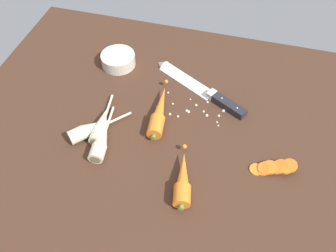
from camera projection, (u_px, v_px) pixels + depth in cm
name	position (u px, v px, depth cm)	size (l,w,h in cm)	color
ground_plane	(170.00, 128.00, 100.13)	(120.00, 90.00, 4.00)	#42281C
chefs_knife	(197.00, 86.00, 107.14)	(32.09, 19.57, 4.18)	silver
whole_carrot	(159.00, 112.00, 98.57)	(6.02, 22.51, 4.20)	orange
whole_carrot_second	(183.00, 180.00, 84.84)	(6.79, 18.22, 4.20)	orange
parsnip_front	(90.00, 129.00, 94.90)	(14.31, 15.25, 4.00)	beige
parsnip_mid_left	(101.00, 125.00, 95.76)	(5.34, 18.32, 4.00)	beige
parsnip_mid_right	(101.00, 141.00, 92.46)	(5.37, 19.15, 4.00)	beige
carrot_slice_stack	(274.00, 168.00, 88.08)	(11.50, 5.79, 3.84)	orange
prep_bowl	(118.00, 59.00, 112.71)	(11.00, 11.00, 4.00)	beige
mince_crumbs	(195.00, 110.00, 101.38)	(19.93, 9.54, 0.89)	silver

